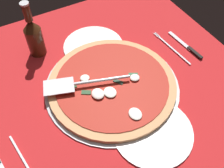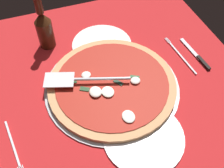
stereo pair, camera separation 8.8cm
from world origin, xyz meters
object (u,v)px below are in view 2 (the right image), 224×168
pizza_server (80,79)px  dinner_plate_right (143,137)px  place_setting_near (2,147)px  place_setting_far (189,56)px  pizza (112,84)px  dinner_plate_left (102,45)px  beer_bottle (44,28)px

pizza_server → dinner_plate_right: bearing=134.8°
place_setting_near → place_setting_far: size_ratio=1.03×
dinner_plate_right → pizza: bearing=-173.5°
dinner_plate_left → dinner_plate_right: 41.65cm
dinner_plate_left → pizza: (20.90, -3.36, 1.31)cm
dinner_plate_right → place_setting_near: (-10.70, -39.43, -0.15)cm
pizza_server → beer_bottle: (-24.53, -6.50, 4.00)cm
beer_bottle → pizza: bearing=29.9°
place_setting_near → beer_bottle: 44.24cm
pizza → place_setting_far: pizza is taller
beer_bottle → dinner_plate_left: bearing=69.7°
pizza_server → beer_bottle: 25.69cm
dinner_plate_left → beer_bottle: size_ratio=1.05×
dinner_plate_right → pizza: size_ratio=0.56×
dinner_plate_left → pizza_server: pizza_server is taller
dinner_plate_right → pizza: 20.92cm
pizza_server → pizza: bearing=178.1°
dinner_plate_left → pizza_server: bearing=-37.0°
place_setting_near → place_setting_far: same height
place_setting_far → dinner_plate_left: bearing=55.4°
dinner_plate_right → pizza_server: size_ratio=0.86×
pizza → pizza_server: 10.65cm
dinner_plate_right → place_setting_far: size_ratio=1.16×
dinner_plate_left → dinner_plate_right: size_ratio=0.96×
place_setting_near → beer_bottle: bearing=142.9°
pizza → beer_bottle: 33.11cm
dinner_plate_left → beer_bottle: beer_bottle is taller
dinner_plate_right → place_setting_near: place_setting_near is taller
dinner_plate_left → place_setting_far: place_setting_far is taller
pizza → beer_bottle: (-28.12, -16.18, 6.62)cm
place_setting_near → dinner_plate_left: bearing=119.1°
dinner_plate_left → beer_bottle: (-7.22, -19.53, 7.93)cm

